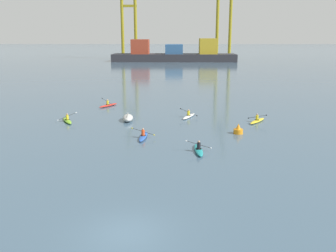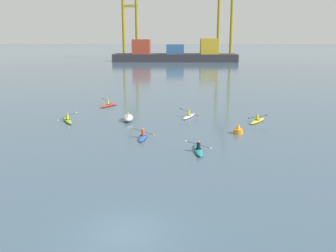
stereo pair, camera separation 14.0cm
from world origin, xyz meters
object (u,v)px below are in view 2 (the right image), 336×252
at_px(channel_buoy, 238,130).
at_px(kayak_yellow, 257,121).
at_px(kayak_white, 189,116).
at_px(kayak_lime, 67,120).
at_px(gantry_crane_west, 130,16).
at_px(kayak_red, 109,105).
at_px(kayak_teal, 198,150).
at_px(container_barge, 175,54).
at_px(kayak_blue, 143,136).
at_px(gantry_crane_west_mid, 226,9).
at_px(capsized_dinghy, 128,118).

distance_m(channel_buoy, kayak_yellow, 5.78).
bearing_deg(kayak_white, kayak_lime, -169.08).
relative_size(gantry_crane_west, kayak_lime, 10.16).
height_order(channel_buoy, kayak_red, kayak_red).
xyz_separation_m(gantry_crane_west, kayak_red, (9.64, -102.30, -16.15)).
distance_m(kayak_white, kayak_teal, 13.07).
distance_m(container_barge, kayak_blue, 104.75).
height_order(container_barge, kayak_yellow, container_barge).
relative_size(gantry_crane_west, kayak_blue, 9.76).
distance_m(gantry_crane_west, kayak_red, 104.02).
height_order(gantry_crane_west, channel_buoy, gantry_crane_west).
distance_m(container_barge, gantry_crane_west_mid, 28.69).
height_order(gantry_crane_west, kayak_lime, gantry_crane_west).
distance_m(container_barge, kayak_lime, 98.93).
bearing_deg(kayak_yellow, kayak_red, 153.50).
relative_size(channel_buoy, kayak_white, 0.30).
bearing_deg(kayak_teal, capsized_dinghy, 122.80).
relative_size(gantry_crane_west_mid, kayak_lime, 11.19).
bearing_deg(container_barge, channel_buoy, -86.24).
bearing_deg(gantry_crane_west, kayak_red, -84.62).
distance_m(gantry_crane_west_mid, kayak_white, 112.38).
relative_size(kayak_blue, kayak_teal, 1.00).
bearing_deg(kayak_red, container_barge, 84.72).
height_order(gantry_crane_west, capsized_dinghy, gantry_crane_west).
bearing_deg(kayak_lime, channel_buoy, -14.73).
distance_m(container_barge, gantry_crane_west, 26.14).
relative_size(kayak_lime, kayak_teal, 0.96).
bearing_deg(kayak_blue, capsized_dinghy, 108.15).
distance_m(channel_buoy, kayak_teal, 7.13).
relative_size(capsized_dinghy, kayak_lime, 0.82).
relative_size(kayak_blue, kayak_yellow, 1.10).
bearing_deg(container_barge, capsized_dinghy, -92.63).
xyz_separation_m(kayak_red, kayak_lime, (-2.83, -9.23, 0.00)).
xyz_separation_m(capsized_dinghy, kayak_yellow, (14.11, -0.24, -0.18)).
bearing_deg(gantry_crane_west, capsized_dinghy, -83.13).
xyz_separation_m(gantry_crane_west_mid, capsized_dinghy, (-23.66, -111.51, -18.54)).
height_order(gantry_crane_west, kayak_teal, gantry_crane_west).
height_order(capsized_dinghy, kayak_blue, kayak_blue).
bearing_deg(kayak_blue, kayak_yellow, 29.77).
height_order(kayak_red, kayak_yellow, kayak_red).
height_order(gantry_crane_west_mid, kayak_white, gantry_crane_west_mid).
xyz_separation_m(capsized_dinghy, kayak_white, (6.75, 2.00, -0.18)).
bearing_deg(kayak_white, kayak_blue, -116.34).
bearing_deg(kayak_teal, gantry_crane_west, 99.54).
height_order(channel_buoy, kayak_yellow, channel_buoy).
bearing_deg(gantry_crane_west, kayak_yellow, -76.11).
xyz_separation_m(capsized_dinghy, channel_buoy, (11.25, -5.26, 0.01)).
relative_size(channel_buoy, kayak_yellow, 0.32).
height_order(capsized_dinghy, kayak_lime, kayak_lime).
distance_m(capsized_dinghy, channel_buoy, 12.42).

